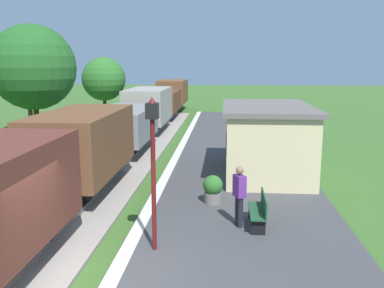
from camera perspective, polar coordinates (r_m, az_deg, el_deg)
The scene contains 11 objects.
platform_edge_stripe at distance 9.36m, azimuth -10.89°, elevation -17.59°, with size 0.36×60.00×0.01m, color silver.
rail_near at distance 10.11m, azimuth -22.82°, elevation -16.44°, with size 0.07×60.00×0.14m, color slate.
freight_train at distance 24.81m, azimuth -7.44°, elevation 3.82°, with size 2.50×39.20×2.72m.
station_hut at distance 17.15m, azimuth 10.08°, elevation 0.66°, with size 3.50×5.80×2.78m.
bench_near_hut at distance 11.77m, azimuth 9.21°, elevation -8.88°, with size 0.42×1.50×0.91m.
person_waiting at distance 11.53m, azimuth 6.48°, elevation -6.80°, with size 0.38×0.45×1.71m.
potted_planter at distance 13.48m, azimuth 2.86°, elevation -6.12°, with size 0.64×0.64×0.92m.
lamp_post_near at distance 9.69m, azimuth -5.37°, elevation -0.33°, with size 0.28×0.28×3.70m.
tree_trackside_far at distance 22.93m, azimuth -20.91°, elevation 9.75°, with size 4.31×4.31×6.62m.
tree_field_left at distance 28.78m, azimuth -21.67°, elevation 10.30°, with size 4.37×4.37×6.88m.
tree_field_distant at distance 33.80m, azimuth -11.97°, elevation 8.67°, with size 3.40×3.40×5.11m.
Camera 1 is at (2.71, -7.89, 4.72)m, focal length 39.02 mm.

